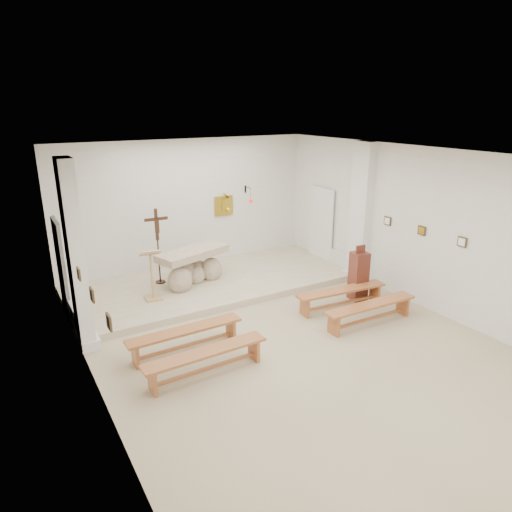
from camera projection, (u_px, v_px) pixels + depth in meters
ground at (294, 345)px, 8.62m from camera, size 7.00×10.00×0.00m
wall_left at (93, 298)px, 6.38m from camera, size 0.02×10.00×3.50m
wall_right at (430, 231)px, 9.75m from camera, size 0.02×10.00×3.50m
wall_back at (188, 206)px, 12.14m from camera, size 7.00×0.02×3.50m
ceiling at (300, 158)px, 7.51m from camera, size 7.00×10.00×0.02m
sanctuary_platform at (214, 282)px, 11.45m from camera, size 6.98×3.00×0.15m
pilaster_left at (76, 257)px, 8.07m from camera, size 0.26×0.55×3.50m
pilaster_right at (361, 213)px, 11.32m from camera, size 0.26×0.55×3.50m
gold_wall_relief at (224, 206)px, 12.65m from camera, size 0.55×0.04×0.55m
sanctuary_lamp at (250, 199)px, 12.73m from camera, size 0.11×0.36×0.44m
station_frame_left_front at (109, 322)px, 5.74m from camera, size 0.03×0.20×0.20m
station_frame_left_mid at (92, 295)px, 6.56m from camera, size 0.03×0.20×0.20m
station_frame_left_rear at (79, 274)px, 7.38m from camera, size 0.03×0.20×0.20m
station_frame_right_front at (462, 242)px, 9.09m from camera, size 0.03×0.20×0.20m
station_frame_right_mid at (422, 230)px, 9.91m from camera, size 0.03×0.20×0.20m
station_frame_right_rear at (388, 221)px, 10.73m from camera, size 0.03×0.20×0.20m
radiator_left at (75, 319)px, 9.08m from camera, size 0.10×0.85×0.52m
radiator_right at (341, 261)px, 12.39m from camera, size 0.10×0.85×0.52m
altar at (192, 269)px, 11.12m from camera, size 1.93×1.22×0.93m
lectern at (152, 274)px, 10.11m from camera, size 0.46×0.41×1.20m
crucifix_stand at (158, 241)px, 10.91m from camera, size 0.56×0.24×1.86m
potted_plant at (189, 268)px, 11.52m from camera, size 0.53×0.49×0.50m
donation_pedestal at (358, 276)px, 10.50m from camera, size 0.39×0.39×1.31m
bench_left_front at (185, 335)px, 8.29m from camera, size 2.17×0.38×0.46m
bench_right_front at (341, 294)px, 10.08m from camera, size 2.19×0.55×0.46m
bench_left_second at (206, 357)px, 7.56m from camera, size 2.18×0.40×0.46m
bench_right_second at (370, 309)px, 9.34m from camera, size 2.18×0.40×0.46m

